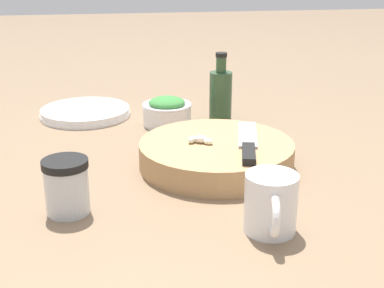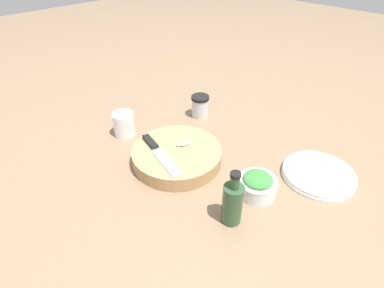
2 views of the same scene
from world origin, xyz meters
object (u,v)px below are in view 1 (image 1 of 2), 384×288
coffee_mug (271,204)px  plate_stack (85,112)px  herb_bowl (167,111)px  oil_bottle (221,94)px  spice_jar (67,186)px  chef_knife (248,143)px  garlic_cloves (200,140)px  cutting_board (216,154)px

coffee_mug → plate_stack: size_ratio=0.50×
herb_bowl → oil_bottle: bearing=-85.6°
coffee_mug → plate_stack: coffee_mug is taller
spice_jar → oil_bottle: 0.53m
herb_bowl → spice_jar: spice_jar is taller
chef_knife → coffee_mug: size_ratio=2.07×
plate_stack → spice_jar: bearing=178.7°
chef_knife → herb_bowl: (0.29, 0.11, -0.02)m
garlic_cloves → herb_bowl: 0.27m
garlic_cloves → chef_knife: bearing=-107.9°
chef_knife → coffee_mug: bearing=-82.8°
plate_stack → cutting_board: bearing=-145.3°
herb_bowl → coffee_mug: 0.52m
herb_bowl → oil_bottle: 0.13m
chef_knife → herb_bowl: 0.31m
spice_jar → oil_bottle: oil_bottle is taller
garlic_cloves → plate_stack: garlic_cloves is taller
oil_bottle → chef_knife: bearing=177.5°
spice_jar → coffee_mug: (-0.11, -0.29, -0.00)m
herb_bowl → coffee_mug: (-0.51, -0.09, 0.01)m
cutting_board → spice_jar: (-0.15, 0.26, 0.02)m
spice_jar → plate_stack: 0.51m
plate_stack → herb_bowl: bearing=-116.9°
garlic_cloves → coffee_mug: size_ratio=0.46×
herb_bowl → spice_jar: (-0.41, 0.20, 0.01)m
cutting_board → coffee_mug: 0.25m
cutting_board → plate_stack: size_ratio=1.33×
coffee_mug → cutting_board: bearing=6.1°
spice_jar → plate_stack: spice_jar is taller
cutting_board → garlic_cloves: (-0.00, 0.03, 0.03)m
herb_bowl → coffee_mug: size_ratio=1.04×
cutting_board → garlic_cloves: garlic_cloves is taller
spice_jar → coffee_mug: bearing=-110.2°
plate_stack → oil_bottle: size_ratio=1.34×
chef_knife → spice_jar: bearing=-145.5°
chef_knife → garlic_cloves: size_ratio=4.49×
cutting_board → garlic_cloves: 0.04m
chef_knife → cutting_board: bearing=166.5°
herb_bowl → plate_stack: (0.10, 0.19, -0.02)m
plate_stack → oil_bottle: oil_bottle is taller
cutting_board → oil_bottle: oil_bottle is taller
herb_bowl → oil_bottle: oil_bottle is taller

